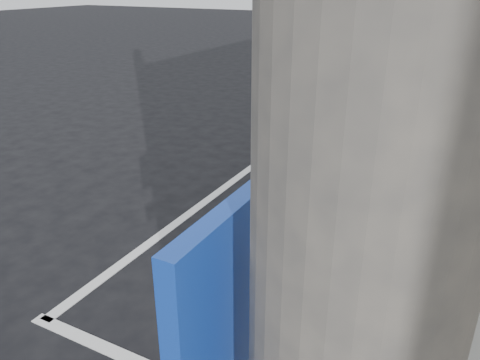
# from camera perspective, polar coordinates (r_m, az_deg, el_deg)

# --- Properties ---
(ground) EXTENTS (80.00, 80.00, 0.00)m
(ground) POSITION_cam_1_polar(r_m,az_deg,el_deg) (4.40, -9.60, -16.41)
(ground) COLOR black
(ground) RESTS_ON ground
(pline_front) EXTENTS (3.00, 0.12, 0.01)m
(pline_front) POSITION_cam_1_polar(r_m,az_deg,el_deg) (9.68, 16.61, 5.64)
(pline_front) COLOR silver
(pline_front) RESTS_ON ground
(pline_side) EXTENTS (0.12, 7.00, 0.01)m
(pline_side) POSITION_cam_1_polar(r_m,az_deg,el_deg) (6.98, -0.90, -0.17)
(pline_side) COLOR silver
(pline_side) RESTS_ON ground
(retro_coupe) EXTENTS (1.82, 4.04, 1.34)m
(retro_coupe) POSITION_cam_1_polar(r_m,az_deg,el_deg) (5.69, 11.24, 1.07)
(retro_coupe) COLOR #7491A9
(retro_coupe) RESTS_ON ground
(cat) EXTENTS (0.30, 0.51, 0.28)m
(cat) POSITION_cam_1_polar(r_m,az_deg,el_deg) (4.54, 4.21, -12.63)
(cat) COLOR #685C4F
(cat) RESTS_ON ground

